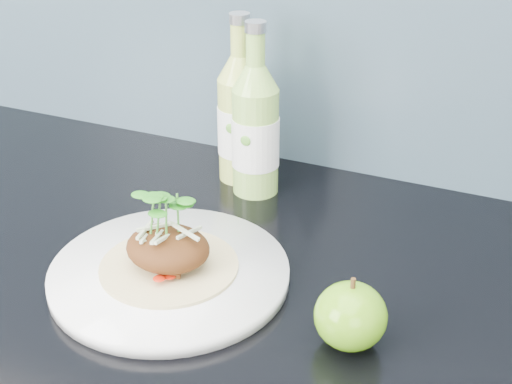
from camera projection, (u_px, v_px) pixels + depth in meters
The scene contains 5 objects.
dinner_plate at pixel (170, 273), 0.80m from camera, with size 0.31×0.31×0.02m.
pork_taco at pixel (168, 246), 0.79m from camera, with size 0.16×0.16×0.10m.
green_apple at pixel (351, 316), 0.69m from camera, with size 0.08×0.08×0.08m.
cider_bottle_left at pixel (241, 119), 0.99m from camera, with size 0.08×0.08×0.24m.
cider_bottle_right at pixel (255, 130), 0.95m from camera, with size 0.07×0.07×0.24m.
Camera 1 is at (0.34, 1.06, 1.37)m, focal length 50.00 mm.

